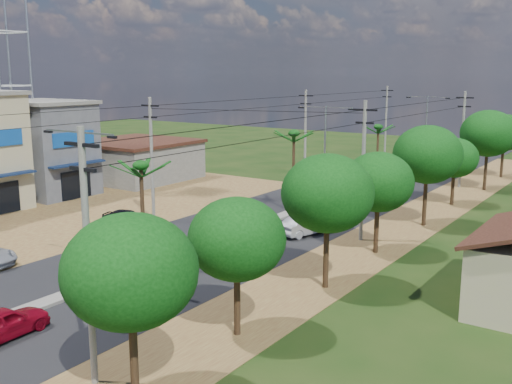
# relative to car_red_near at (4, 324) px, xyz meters

# --- Properties ---
(ground) EXTENTS (160.00, 160.00, 0.00)m
(ground) POSITION_rel_car_red_near_xyz_m (-1.66, 5.67, -0.64)
(ground) COLOR black
(ground) RESTS_ON ground
(road) EXTENTS (12.00, 110.00, 0.04)m
(road) POSITION_rel_car_red_near_xyz_m (-1.66, 20.67, -0.62)
(road) COLOR black
(road) RESTS_ON ground
(median) EXTENTS (1.00, 90.00, 0.18)m
(median) POSITION_rel_car_red_near_xyz_m (-1.66, 23.67, -0.55)
(median) COLOR #605E56
(median) RESTS_ON ground
(dirt_lot_west) EXTENTS (18.00, 46.00, 0.04)m
(dirt_lot_west) POSITION_rel_car_red_near_xyz_m (-16.66, 13.67, -0.63)
(dirt_lot_west) COLOR brown
(dirt_lot_west) RESTS_ON ground
(dirt_shoulder_east) EXTENTS (5.00, 90.00, 0.03)m
(dirt_shoulder_east) POSITION_rel_car_red_near_xyz_m (6.84, 20.67, -0.63)
(dirt_shoulder_east) COLOR brown
(dirt_shoulder_east) RESTS_ON ground
(shophouse_grey) EXTENTS (9.00, 6.40, 8.30)m
(shophouse_grey) POSITION_rel_car_red_near_xyz_m (-23.64, 19.67, 3.52)
(shophouse_grey) COLOR #484A4F
(shophouse_grey) RESTS_ON ground
(low_shed) EXTENTS (10.40, 10.40, 3.95)m
(low_shed) POSITION_rel_car_red_near_xyz_m (-22.66, 29.67, 1.32)
(low_shed) COLOR #605E56
(low_shed) RESTS_ON ground
(tree_east_a) EXTENTS (4.40, 4.40, 6.37)m
(tree_east_a) POSITION_rel_car_red_near_xyz_m (7.84, -0.33, 3.84)
(tree_east_a) COLOR black
(tree_east_a) RESTS_ON ground
(tree_east_b) EXTENTS (4.00, 4.00, 5.83)m
(tree_east_b) POSITION_rel_car_red_near_xyz_m (7.64, 5.67, 3.47)
(tree_east_b) COLOR black
(tree_east_b) RESTS_ON ground
(tree_east_c) EXTENTS (4.60, 4.60, 6.83)m
(tree_east_c) POSITION_rel_car_red_near_xyz_m (8.04, 12.67, 4.22)
(tree_east_c) COLOR black
(tree_east_c) RESTS_ON ground
(tree_east_d) EXTENTS (4.20, 4.20, 6.13)m
(tree_east_d) POSITION_rel_car_red_near_xyz_m (7.74, 19.67, 3.69)
(tree_east_d) COLOR black
(tree_east_d) RESTS_ON ground
(tree_east_e) EXTENTS (4.80, 4.80, 7.14)m
(tree_east_e) POSITION_rel_car_red_near_xyz_m (7.94, 27.67, 4.44)
(tree_east_e) COLOR black
(tree_east_e) RESTS_ON ground
(tree_east_f) EXTENTS (3.80, 3.80, 5.52)m
(tree_east_f) POSITION_rel_car_red_near_xyz_m (7.54, 35.67, 3.24)
(tree_east_f) COLOR black
(tree_east_f) RESTS_ON ground
(tree_east_g) EXTENTS (5.00, 5.00, 7.38)m
(tree_east_g) POSITION_rel_car_red_near_xyz_m (8.14, 43.67, 4.60)
(tree_east_g) COLOR black
(tree_east_g) RESTS_ON ground
(tree_east_h) EXTENTS (4.40, 4.40, 6.52)m
(tree_east_h) POSITION_rel_car_red_near_xyz_m (7.84, 51.67, 3.99)
(tree_east_h) COLOR black
(tree_east_h) RESTS_ON ground
(palm_median_near) EXTENTS (2.00, 2.00, 6.15)m
(palm_median_near) POSITION_rel_car_red_near_xyz_m (-1.66, 9.67, 4.89)
(palm_median_near) COLOR black
(palm_median_near) RESTS_ON ground
(palm_median_mid) EXTENTS (2.00, 2.00, 6.55)m
(palm_median_mid) POSITION_rel_car_red_near_xyz_m (-1.66, 25.67, 5.26)
(palm_median_mid) COLOR black
(palm_median_mid) RESTS_ON ground
(palm_median_far) EXTENTS (2.00, 2.00, 5.85)m
(palm_median_far) POSITION_rel_car_red_near_xyz_m (-1.66, 41.67, 4.62)
(palm_median_far) COLOR black
(palm_median_far) RESTS_ON ground
(streetlight_near) EXTENTS (5.10, 0.18, 8.00)m
(streetlight_near) POSITION_rel_car_red_near_xyz_m (-1.66, 5.67, 4.14)
(streetlight_near) COLOR gray
(streetlight_near) RESTS_ON ground
(streetlight_mid) EXTENTS (5.10, 0.18, 8.00)m
(streetlight_mid) POSITION_rel_car_red_near_xyz_m (-1.66, 30.67, 4.14)
(streetlight_mid) COLOR gray
(streetlight_mid) RESTS_ON ground
(streetlight_far) EXTENTS (5.10, 0.18, 8.00)m
(streetlight_far) POSITION_rel_car_red_near_xyz_m (-1.66, 55.67, 4.14)
(streetlight_far) COLOR gray
(streetlight_far) RESTS_ON ground
(utility_pole_w_b) EXTENTS (1.60, 0.24, 9.00)m
(utility_pole_w_b) POSITION_rel_car_red_near_xyz_m (-8.66, 17.67, 4.11)
(utility_pole_w_b) COLOR #605E56
(utility_pole_w_b) RESTS_ON ground
(utility_pole_w_c) EXTENTS (1.60, 0.24, 9.00)m
(utility_pole_w_c) POSITION_rel_car_red_near_xyz_m (-8.66, 39.67, 4.11)
(utility_pole_w_c) COLOR #605E56
(utility_pole_w_c) RESTS_ON ground
(utility_pole_w_d) EXTENTS (1.60, 0.24, 9.00)m
(utility_pole_w_d) POSITION_rel_car_red_near_xyz_m (-8.66, 60.67, 4.11)
(utility_pole_w_d) COLOR #605E56
(utility_pole_w_d) RESTS_ON ground
(utility_pole_e_a) EXTENTS (1.60, 0.24, 9.00)m
(utility_pole_e_a) POSITION_rel_car_red_near_xyz_m (5.84, -0.33, 4.11)
(utility_pole_e_a) COLOR #605E56
(utility_pole_e_a) RESTS_ON ground
(utility_pole_e_b) EXTENTS (1.60, 0.24, 9.00)m
(utility_pole_e_b) POSITION_rel_car_red_near_xyz_m (5.84, 21.67, 4.11)
(utility_pole_e_b) COLOR #605E56
(utility_pole_e_b) RESTS_ON ground
(utility_pole_e_c) EXTENTS (1.60, 0.24, 9.00)m
(utility_pole_e_c) POSITION_rel_car_red_near_xyz_m (5.84, 43.67, 4.11)
(utility_pole_e_c) COLOR #605E56
(utility_pole_e_c) RESTS_ON ground
(car_red_near) EXTENTS (1.64, 3.83, 1.29)m
(car_red_near) POSITION_rel_car_red_near_xyz_m (0.00, 0.00, 0.00)
(car_red_near) COLOR maroon
(car_red_near) RESTS_ON ground
(car_silver_mid) EXTENTS (2.47, 4.18, 1.30)m
(car_silver_mid) POSITION_rel_car_red_near_xyz_m (2.29, 20.75, 0.01)
(car_silver_mid) COLOR #A0A1A8
(car_silver_mid) RESTS_ON ground
(car_white_far) EXTENTS (3.47, 5.22, 1.40)m
(car_white_far) POSITION_rel_car_red_near_xyz_m (-4.85, 36.07, 0.06)
(car_white_far) COLOR beige
(car_white_far) RESTS_ON ground
(car_parked_dark) EXTENTS (3.82, 2.29, 1.22)m
(car_parked_dark) POSITION_rel_car_red_near_xyz_m (-9.16, 15.54, -0.03)
(car_parked_dark) COLOR black
(car_parked_dark) RESTS_ON ground
(moto_rider_east) EXTENTS (0.80, 1.82, 0.93)m
(moto_rider_east) POSITION_rel_car_red_near_xyz_m (3.54, 3.75, -0.18)
(moto_rider_east) COLOR black
(moto_rider_east) RESTS_ON ground
(moto_rider_west_a) EXTENTS (1.14, 1.63, 0.81)m
(moto_rider_west_a) POSITION_rel_car_red_near_xyz_m (-2.86, 28.40, -0.24)
(moto_rider_west_a) COLOR black
(moto_rider_west_a) RESTS_ON ground
(moto_rider_west_b) EXTENTS (0.92, 1.64, 0.95)m
(moto_rider_west_b) POSITION_rel_car_red_near_xyz_m (-6.66, 39.15, -0.17)
(moto_rider_west_b) COLOR black
(moto_rider_west_b) RESTS_ON ground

